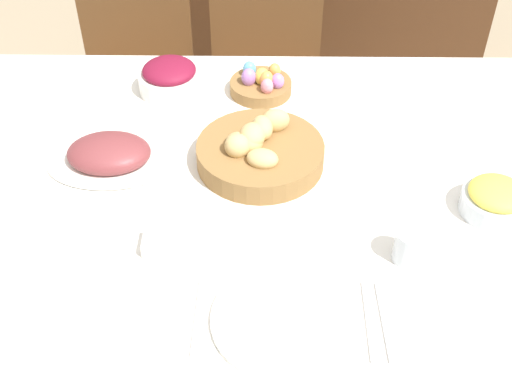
% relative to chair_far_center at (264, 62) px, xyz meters
% --- Properties ---
extents(ground_plane, '(12.00, 12.00, 0.00)m').
position_rel_chair_far_center_xyz_m(ground_plane, '(-0.02, -0.93, -0.51)').
color(ground_plane, tan).
extents(dining_table, '(1.71, 1.18, 0.73)m').
position_rel_chair_far_center_xyz_m(dining_table, '(-0.02, -0.93, -0.15)').
color(dining_table, white).
rests_on(dining_table, ground).
extents(chair_far_center, '(0.44, 0.44, 0.96)m').
position_rel_chair_far_center_xyz_m(chair_far_center, '(0.00, 0.00, 0.00)').
color(chair_far_center, brown).
rests_on(chair_far_center, ground).
extents(chair_far_left, '(0.43, 0.43, 0.96)m').
position_rel_chair_far_center_xyz_m(chair_far_left, '(-0.49, 0.00, 0.00)').
color(chair_far_left, brown).
rests_on(chair_far_left, ground).
extents(bread_basket, '(0.31, 0.31, 0.11)m').
position_rel_chair_far_center_xyz_m(bread_basket, '(-0.01, -0.87, 0.26)').
color(bread_basket, olive).
rests_on(bread_basket, dining_table).
extents(egg_basket, '(0.17, 0.17, 0.08)m').
position_rel_chair_far_center_xyz_m(egg_basket, '(-0.01, -0.55, 0.25)').
color(egg_basket, olive).
rests_on(egg_basket, dining_table).
extents(ham_platter, '(0.32, 0.22, 0.07)m').
position_rel_chair_far_center_xyz_m(ham_platter, '(-0.38, -0.87, 0.24)').
color(ham_platter, white).
rests_on(ham_platter, dining_table).
extents(beet_salad_bowl, '(0.18, 0.18, 0.09)m').
position_rel_chair_far_center_xyz_m(beet_salad_bowl, '(-0.27, -0.54, 0.26)').
color(beet_salad_bowl, white).
rests_on(beet_salad_bowl, dining_table).
extents(pineapple_bowl, '(0.15, 0.15, 0.08)m').
position_rel_chair_far_center_xyz_m(pineapple_bowl, '(0.52, -1.04, 0.26)').
color(pineapple_bowl, silver).
rests_on(pineapple_bowl, dining_table).
extents(dinner_plate, '(0.28, 0.28, 0.01)m').
position_rel_chair_far_center_xyz_m(dinner_plate, '(0.04, -1.35, 0.22)').
color(dinner_plate, white).
rests_on(dinner_plate, dining_table).
extents(fork, '(0.01, 0.19, 0.00)m').
position_rel_chair_far_center_xyz_m(fork, '(-0.13, -1.35, 0.22)').
color(fork, silver).
rests_on(fork, dining_table).
extents(knife, '(0.01, 0.19, 0.00)m').
position_rel_chair_far_center_xyz_m(knife, '(0.20, -1.35, 0.22)').
color(knife, silver).
rests_on(knife, dining_table).
extents(spoon, '(0.01, 0.19, 0.00)m').
position_rel_chair_far_center_xyz_m(spoon, '(0.23, -1.35, 0.22)').
color(spoon, silver).
rests_on(spoon, dining_table).
extents(drinking_cup, '(0.07, 0.07, 0.08)m').
position_rel_chair_far_center_xyz_m(drinking_cup, '(0.30, -1.18, 0.26)').
color(drinking_cup, silver).
rests_on(drinking_cup, dining_table).
extents(butter_dish, '(0.10, 0.06, 0.03)m').
position_rel_chair_far_center_xyz_m(butter_dish, '(-0.21, -1.16, 0.24)').
color(butter_dish, white).
rests_on(butter_dish, dining_table).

